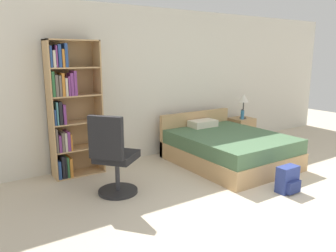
# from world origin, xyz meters

# --- Properties ---
(ground_plane) EXTENTS (14.00, 14.00, 0.00)m
(ground_plane) POSITION_xyz_m (0.00, 0.00, 0.00)
(ground_plane) COLOR beige
(wall_back) EXTENTS (9.00, 0.06, 2.60)m
(wall_back) POSITION_xyz_m (0.00, 3.23, 1.30)
(wall_back) COLOR silver
(wall_back) RESTS_ON ground_plane
(bookshelf) EXTENTS (0.75, 0.34, 2.02)m
(bookshelf) POSITION_xyz_m (-1.78, 2.97, 1.03)
(bookshelf) COLOR tan
(bookshelf) RESTS_ON ground_plane
(bed) EXTENTS (1.56, 1.92, 0.76)m
(bed) POSITION_xyz_m (0.60, 2.11, 0.26)
(bed) COLOR tan
(bed) RESTS_ON ground_plane
(office_chair) EXTENTS (0.72, 0.71, 1.09)m
(office_chair) POSITION_xyz_m (-1.55, 1.92, 0.51)
(office_chair) COLOR #232326
(office_chair) RESTS_ON ground_plane
(nightstand) EXTENTS (0.46, 0.43, 0.53)m
(nightstand) POSITION_xyz_m (1.77, 2.91, 0.26)
(nightstand) COLOR tan
(nightstand) RESTS_ON ground_plane
(table_lamp) EXTENTS (0.20, 0.20, 0.50)m
(table_lamp) POSITION_xyz_m (1.76, 2.87, 0.92)
(table_lamp) COLOR #333333
(table_lamp) RESTS_ON nightstand
(water_bottle) EXTENTS (0.07, 0.07, 0.21)m
(water_bottle) POSITION_xyz_m (1.68, 2.81, 0.62)
(water_bottle) COLOR teal
(water_bottle) RESTS_ON nightstand
(backpack_blue) EXTENTS (0.30, 0.22, 0.36)m
(backpack_blue) POSITION_xyz_m (0.43, 0.75, 0.17)
(backpack_blue) COLOR navy
(backpack_blue) RESTS_ON ground_plane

